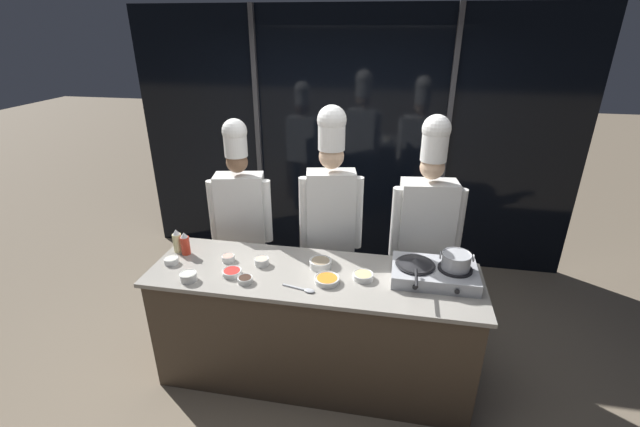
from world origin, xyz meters
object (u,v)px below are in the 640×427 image
prep_bowl_chicken (262,261)px  prep_bowl_mushrooms (321,263)px  squeeze_bottle_chili (185,244)px  chef_sous (331,205)px  prep_bowl_garlic (171,260)px  portable_stove (434,273)px  stock_pot (456,260)px  serving_spoon_slotted (305,290)px  prep_bowl_bean_sprouts (188,276)px  prep_bowl_carrots (327,279)px  prep_bowl_soy_glaze (245,279)px  chef_line (427,218)px  prep_bowl_bell_pepper (232,272)px  frying_pan (416,262)px  chef_head (241,208)px  squeeze_bottle_oil (177,241)px  prep_bowl_shrimp (228,258)px  prep_bowl_ginger (363,276)px

prep_bowl_chicken → prep_bowl_mushrooms: size_ratio=0.67×
squeeze_bottle_chili → chef_sous: size_ratio=0.09×
prep_bowl_garlic → portable_stove: bearing=4.1°
stock_pot → serving_spoon_slotted: 1.02m
prep_bowl_bean_sprouts → prep_bowl_carrots: (0.93, 0.15, -0.01)m
prep_bowl_soy_glaze → chef_line: chef_line is taller
squeeze_bottle_chili → prep_bowl_bell_pepper: (0.45, -0.22, -0.06)m
frying_pan → prep_bowl_carrots: (-0.58, -0.17, -0.10)m
squeeze_bottle_chili → serving_spoon_slotted: 1.04m
serving_spoon_slotted → squeeze_bottle_chili: bearing=162.3°
squeeze_bottle_chili → prep_bowl_soy_glaze: 0.64m
prep_bowl_bean_sprouts → prep_bowl_bell_pepper: bearing=24.2°
squeeze_bottle_chili → chef_line: chef_line is taller
prep_bowl_carrots → prep_bowl_bell_pepper: 0.67m
chef_head → prep_bowl_soy_glaze: bearing=100.0°
squeeze_bottle_oil → prep_bowl_mushrooms: bearing=-1.5°
prep_bowl_mushrooms → portable_stove: bearing=-1.0°
stock_pot → squeeze_bottle_chili: bearing=179.5°
squeeze_bottle_oil → serving_spoon_slotted: squeeze_bottle_oil is taller
chef_line → squeeze_bottle_chili: bearing=10.7°
chef_line → chef_sous: bearing=-2.0°
prep_bowl_mushrooms → frying_pan: bearing=-1.6°
squeeze_bottle_chili → prep_bowl_shrimp: 0.36m
frying_pan → prep_bowl_bean_sprouts: size_ratio=4.00×
prep_bowl_garlic → chef_sous: bearing=31.4°
prep_bowl_garlic → prep_bowl_mushrooms: 1.09m
squeeze_bottle_oil → prep_bowl_soy_glaze: bearing=-26.1°
frying_pan → squeeze_bottle_oil: 1.77m
portable_stove → prep_bowl_garlic: (-1.87, -0.14, -0.02)m
prep_bowl_carrots → prep_bowl_ginger: size_ratio=1.21×
portable_stove → chef_line: (-0.04, 0.58, 0.14)m
prep_bowl_garlic → chef_line: (1.83, 0.72, 0.17)m
prep_bowl_chicken → prep_bowl_bell_pepper: bearing=-133.1°
prep_bowl_soy_glaze → prep_bowl_bell_pepper: bearing=149.6°
squeeze_bottle_chili → prep_bowl_chicken: bearing=-4.5°
squeeze_bottle_chili → prep_bowl_mushrooms: bearing=-0.1°
prep_bowl_ginger → frying_pan: bearing=13.7°
frying_pan → prep_bowl_mushrooms: size_ratio=2.88×
portable_stove → squeeze_bottle_oil: size_ratio=3.09×
prep_bowl_garlic → chef_line: 1.97m
prep_bowl_bell_pepper → serving_spoon_slotted: (0.54, -0.10, -0.02)m
prep_bowl_bell_pepper → squeeze_bottle_oil: bearing=155.0°
squeeze_bottle_oil → prep_bowl_ginger: (1.43, -0.13, -0.06)m
prep_bowl_shrimp → chef_head: chef_head is taller
stock_pot → prep_bowl_chicken: 1.35m
prep_bowl_bell_pepper → prep_bowl_mushrooms: bearing=20.4°
prep_bowl_bean_sprouts → prep_bowl_carrots: prep_bowl_bean_sprouts is taller
squeeze_bottle_chili → portable_stove: bearing=-0.5°
stock_pot → chef_line: bearing=106.5°
frying_pan → prep_bowl_soy_glaze: frying_pan is taller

